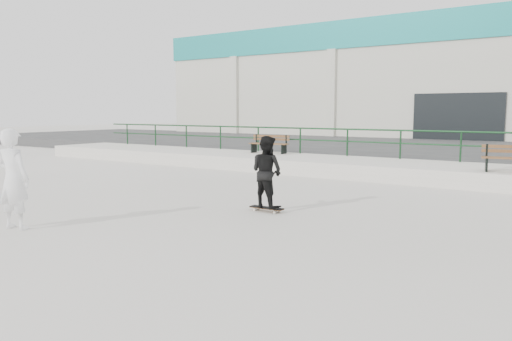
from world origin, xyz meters
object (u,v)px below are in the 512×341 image
Objects in this scene: bench_left at (269,144)px; standing_skater at (267,172)px; seated_skater at (13,179)px; skateboard at (267,208)px.

standing_skater reaches higher than bench_left.
seated_skater reaches higher than standing_skater.
bench_left is 1.05× the size of standing_skater.
seated_skater is (-2.97, -3.96, 0.06)m from standing_skater.
standing_skater is (4.90, -7.76, 0.01)m from bench_left.
seated_skater reaches higher than skateboard.
skateboard is at bearing 9.11° from standing_skater.
skateboard is 0.80m from standing_skater.
bench_left is 9.18m from standing_skater.
standing_skater is at bearing -64.52° from bench_left.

